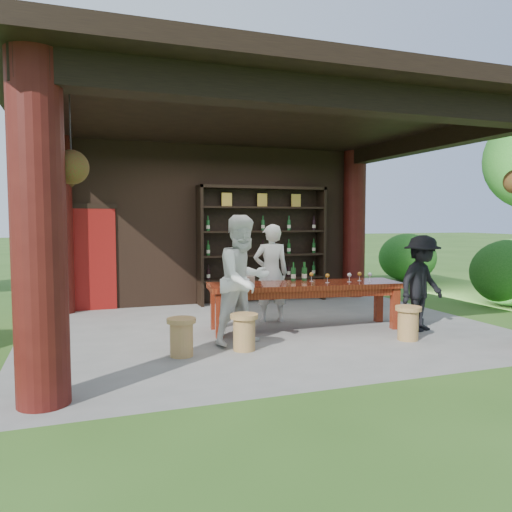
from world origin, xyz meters
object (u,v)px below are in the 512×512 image
object	(u,v)px
wine_shelf	(263,244)
tasting_table	(305,290)
guest_man	(422,283)
napkin_basket	(245,280)
stool_near_left	(244,331)
stool_far_left	(181,336)
stool_near_right	(408,322)
guest_woman	(244,280)
host	(271,273)

from	to	relation	value
wine_shelf	tasting_table	distance (m)	2.78
wine_shelf	guest_man	distance (m)	3.73
wine_shelf	tasting_table	world-z (taller)	wine_shelf
wine_shelf	napkin_basket	bearing A→B (deg)	-115.65
stool_near_left	stool_far_left	xyz separation A→B (m)	(-0.85, -0.01, 0.00)
stool_near_right	guest_woman	xyz separation A→B (m)	(-2.34, 0.60, 0.65)
stool_far_left	guest_woman	size ratio (longest dim) A/B	0.27
stool_near_left	stool_near_right	bearing A→B (deg)	-6.02
stool_far_left	guest_man	distance (m)	3.92
wine_shelf	guest_man	xyz separation A→B (m)	(1.42, -3.42, -0.47)
stool_near_left	napkin_basket	bearing A→B (deg)	70.74
stool_near_right	host	xyz separation A→B (m)	(-1.41, 1.91, 0.58)
stool_near_right	napkin_basket	xyz separation A→B (m)	(-2.10, 1.24, 0.56)
tasting_table	guest_woman	bearing A→B (deg)	-154.78
wine_shelf	stool_near_left	world-z (taller)	wine_shelf
stool_far_left	host	xyz separation A→B (m)	(1.89, 1.66, 0.58)
tasting_table	guest_man	world-z (taller)	guest_man
stool_near_left	stool_far_left	distance (m)	0.85
stool_near_left	guest_man	xyz separation A→B (m)	(3.03, 0.20, 0.50)
stool_near_left	stool_near_right	world-z (taller)	stool_near_right
guest_man	guest_woman	bearing A→B (deg)	158.92
stool_near_left	tasting_table	bearing A→B (deg)	34.72
tasting_table	napkin_basket	xyz separation A→B (m)	(-0.98, 0.06, 0.19)
tasting_table	wine_shelf	bearing A→B (deg)	84.05
napkin_basket	tasting_table	bearing A→B (deg)	-3.75
stool_far_left	guest_woman	world-z (taller)	guest_woman
stool_near_left	guest_woman	size ratio (longest dim) A/B	0.27
guest_woman	guest_man	distance (m)	2.93
host	tasting_table	bearing A→B (deg)	120.45
wine_shelf	stool_near_right	xyz separation A→B (m)	(0.83, -3.88, -0.97)
guest_woman	host	bearing A→B (deg)	32.31
wine_shelf	stool_far_left	size ratio (longest dim) A/B	5.61
stool_near_right	guest_man	size ratio (longest dim) A/B	0.33
wine_shelf	guest_woman	world-z (taller)	wine_shelf
guest_woman	guest_man	world-z (taller)	guest_woman
stool_near_right	wine_shelf	bearing A→B (deg)	102.11
stool_far_left	napkin_basket	world-z (taller)	napkin_basket
guest_woman	wine_shelf	bearing A→B (deg)	42.86
host	guest_woman	world-z (taller)	guest_woman
guest_man	napkin_basket	distance (m)	2.80
stool_far_left	wine_shelf	bearing A→B (deg)	55.80
wine_shelf	stool_near_left	bearing A→B (deg)	-113.97
guest_man	host	bearing A→B (deg)	125.66
wine_shelf	tasting_table	size ratio (longest dim) A/B	0.88
stool_near_left	stool_far_left	bearing A→B (deg)	-179.61
stool_far_left	tasting_table	bearing A→B (deg)	22.99
stool_near_left	host	xyz separation A→B (m)	(1.03, 1.66, 0.58)
tasting_table	host	distance (m)	0.82
stool_far_left	guest_woman	bearing A→B (deg)	20.05
wine_shelf	napkin_basket	size ratio (longest dim) A/B	10.74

